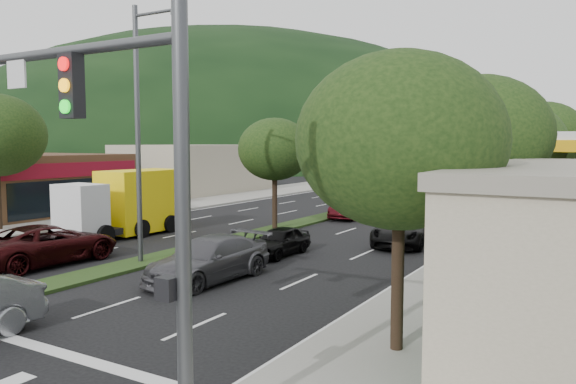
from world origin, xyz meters
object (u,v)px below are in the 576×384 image
Objects in this scene: tree_med_far at (422,141)px; tree_med_near at (275,149)px; car_queue_c at (350,207)px; car_queue_e at (420,191)px; tree_r_c at (517,144)px; tree_r_d at (543,136)px; tree_r_b at (480,135)px; tree_r_e at (559,141)px; car_queue_a at (279,241)px; box_truck at (130,205)px; motorhome at (484,193)px; streetlight_near at (141,122)px; traffic_signal at (106,151)px; suv_maroon at (47,244)px; car_queue_f at (441,198)px; tree_r_a at (400,141)px; car_queue_d at (403,231)px; car_queue_b at (209,259)px; streetlight_mid at (381,132)px.

tree_med_near is at bearing -90.00° from tree_med_far.
car_queue_e is at bearing 84.18° from car_queue_c.
tree_r_d is at bearing 90.00° from tree_r_c.
tree_r_b reaches higher than car_queue_c.
tree_r_c is 0.97× the size of tree_r_e.
box_truck reaches higher than car_queue_a.
motorhome is (8.95, -15.93, -3.33)m from tree_med_far.
tree_med_near is at bearing -135.92° from box_truck.
streetlight_near is 17.37m from car_queue_c.
streetlight_near is at bearing -100.27° from car_queue_c.
tree_r_c is at bearing -29.58° from car_queue_c.
car_queue_e is (1.29, 30.92, -4.86)m from streetlight_near.
tree_r_b reaches higher than tree_med_far.
traffic_signal is 1.24× the size of suv_maroon.
car_queue_e is 0.89× the size of car_queue_f.
tree_r_a is 1.57× the size of car_queue_e.
motorhome is at bearing -62.60° from car_queue_e.
car_queue_f is (0.94, 21.64, 0.08)m from car_queue_a.
streetlight_near is at bearing -108.50° from motorhome.
box_truck is (-17.67, -27.15, -3.31)m from tree_r_e.
car_queue_d is (7.54, -26.72, -4.32)m from tree_med_far.
tree_r_c is 12.16m from car_queue_c.
tree_med_far is at bearing 97.03° from car_queue_a.
tree_r_a is at bearing 61.80° from traffic_signal.
tree_r_d is 14.21m from car_queue_d.
car_queue_d is (3.75, 5.00, 0.08)m from car_queue_a.
tree_r_e is at bearing 90.00° from tree_r_a.
tree_med_far is at bearing 90.00° from tree_med_near.
motorhome is at bearing 75.14° from car_queue_d.
tree_r_c is 16.22m from car_queue_f.
motorhome reaches higher than car_queue_a.
tree_r_a is at bearing -90.00° from tree_r_b.
tree_r_a is 9.55m from car_queue_b.
tree_r_b reaches higher than car_queue_a.
car_queue_b is (3.80, -0.72, -4.83)m from streetlight_near.
tree_r_c is 1.53× the size of car_queue_e.
car_queue_a is at bearing 134.75° from tree_r_a.
tree_med_near is 7.74m from car_queue_c.
tree_r_a is at bearing 174.39° from suv_maroon.
streetlight_mid is 21.37m from box_truck.
tree_r_b is 1.00× the size of tree_med_far.
tree_r_b is at bearing -56.06° from car_queue_c.
tree_r_e is at bearing 46.05° from car_queue_f.
box_truck is (-5.67, -5.15, -2.84)m from tree_med_near.
tree_r_e reaches higher than car_queue_d.
streetlight_mid is 21.61m from car_queue_a.
car_queue_b is at bearing -109.38° from tree_r_d.
car_queue_f is at bearing -114.46° from box_truck.
tree_r_b reaches higher than car_queue_e.
suv_maroon is 33.09m from car_queue_e.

